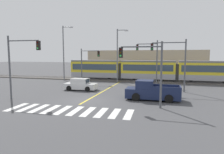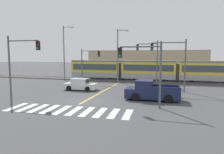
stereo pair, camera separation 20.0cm
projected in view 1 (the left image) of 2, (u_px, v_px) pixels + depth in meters
The scene contains 26 objects.
ground_plane at pixel (87, 100), 20.04m from camera, with size 200.00×200.00×0.00m, color #474749.
track_bed at pixel (122, 80), 35.85m from camera, with size 120.00×4.00×0.18m, color #56514C.
rail_near at pixel (122, 80), 35.14m from camera, with size 120.00×0.08×0.10m, color #939399.
rail_far at pixel (123, 79), 36.52m from camera, with size 120.00×0.08×0.10m, color #939399.
light_rail_tram at pixel (148, 70), 34.43m from camera, with size 28.00×2.64×3.43m.
crosswalk_stripe_0 at pixel (17, 107), 17.45m from camera, with size 0.56×2.80×0.01m, color silver.
crosswalk_stripe_1 at pixel (28, 108), 17.21m from camera, with size 0.56×2.80×0.01m, color silver.
crosswalk_stripe_2 at pixel (39, 108), 16.98m from camera, with size 0.56×2.80×0.01m, color silver.
crosswalk_stripe_3 at pixel (51, 109), 16.74m from camera, with size 0.56×2.80×0.01m, color silver.
crosswalk_stripe_4 at pixel (63, 110), 16.50m from camera, with size 0.56×2.80×0.01m, color silver.
crosswalk_stripe_5 at pixel (75, 111), 16.26m from camera, with size 0.56×2.80×0.01m, color silver.
crosswalk_stripe_6 at pixel (88, 112), 16.03m from camera, with size 0.56×2.80×0.01m, color silver.
crosswalk_stripe_7 at pixel (101, 112), 15.79m from camera, with size 0.56×2.80×0.01m, color silver.
crosswalk_stripe_8 at pixel (115, 113), 15.55m from camera, with size 0.56×2.80×0.01m, color silver.
crosswalk_stripe_9 at pixel (129, 114), 15.32m from camera, with size 0.56×2.80×0.01m, color silver.
lane_centre_line at pixel (106, 90), 26.12m from camera, with size 0.20×16.32×0.01m, color gold.
sedan_crossing at pixel (81, 85), 25.95m from camera, with size 4.25×2.01×1.52m.
pickup_truck at pixel (151, 92), 20.24m from camera, with size 5.42×2.27×1.98m.
traffic_light_mid_right at pixel (173, 57), 24.46m from camera, with size 4.25×0.38×6.45m.
traffic_light_far_left at pixel (88, 60), 32.71m from camera, with size 3.25×0.38×5.59m.
traffic_light_near_left at pixel (19, 58), 19.95m from camera, with size 3.75×0.38×6.47m.
traffic_light_near_right at pixel (146, 64), 17.06m from camera, with size 3.75×0.38×5.67m.
traffic_light_far_right at pixel (150, 56), 30.32m from camera, with size 3.25×0.38×6.74m.
street_lamp_west at pixel (64, 50), 35.35m from camera, with size 1.98×0.28×9.64m.
street_lamp_centre at pixel (118, 53), 32.94m from camera, with size 1.91×0.28×8.78m.
building_backdrop_far at pixel (145, 63), 46.22m from camera, with size 26.13×6.00×5.61m, color tan.
Camera 1 is at (7.67, -18.28, 4.51)m, focal length 32.00 mm.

